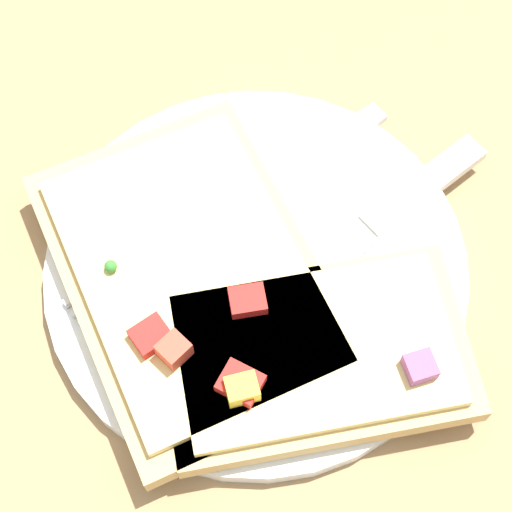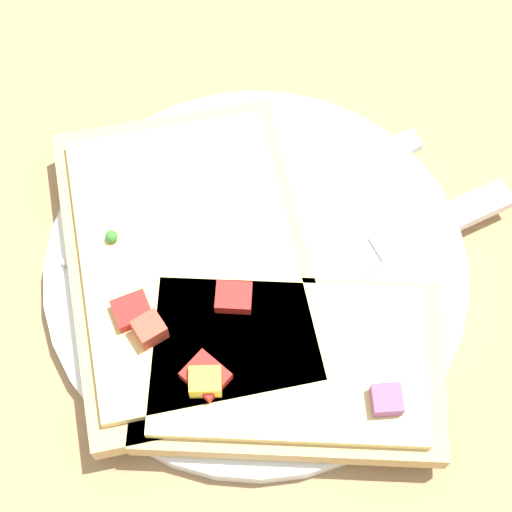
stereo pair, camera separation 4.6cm
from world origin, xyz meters
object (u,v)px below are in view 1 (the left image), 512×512
object	(u,v)px
fork	(221,222)
pizza_slice_main	(191,277)
pizza_slice_corner	(315,355)
knife	(356,237)
plate	(256,269)

from	to	relation	value
fork	pizza_slice_main	world-z (taller)	pizza_slice_main
fork	pizza_slice_corner	distance (m)	0.09
knife	fork	bearing A→B (deg)	-46.50
pizza_slice_main	pizza_slice_corner	bearing A→B (deg)	-149.15
fork	knife	bearing A→B (deg)	134.92
plate	pizza_slice_corner	distance (m)	0.07
knife	pizza_slice_main	world-z (taller)	pizza_slice_main
plate	knife	bearing A→B (deg)	34.70
fork	pizza_slice_main	xyz separation A→B (m)	(-0.00, -0.04, 0.01)
plate	pizza_slice_main	xyz separation A→B (m)	(-0.03, -0.02, 0.02)
pizza_slice_main	knife	bearing A→B (deg)	-97.92
knife	pizza_slice_corner	distance (m)	0.08
pizza_slice_main	fork	bearing A→B (deg)	-46.32
knife	pizza_slice_main	xyz separation A→B (m)	(-0.07, -0.05, 0.01)
pizza_slice_main	pizza_slice_corner	size ratio (longest dim) A/B	1.22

